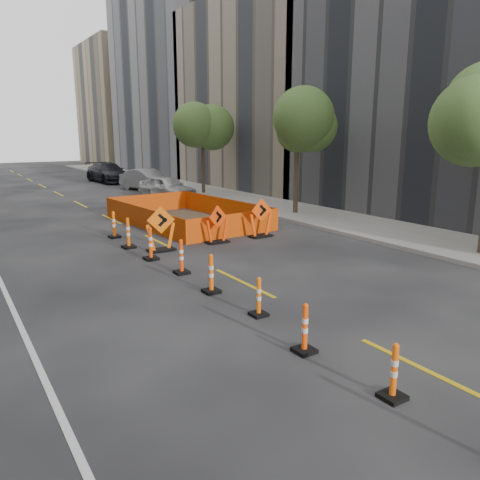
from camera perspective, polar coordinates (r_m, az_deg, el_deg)
ground_plane at (r=10.40m, az=12.69°, el=-10.85°), size 140.00×140.00×0.00m
sidewalk_right at (r=24.81m, az=7.81°, el=3.31°), size 4.00×90.00×0.15m
bld_right_c at (r=38.78m, az=5.80°, el=17.01°), size 12.00×16.00×14.00m
bld_right_d at (r=52.89m, az=-5.84°, el=19.13°), size 12.00×18.00×20.00m
bld_right_e at (r=69.56m, az=-12.94°, el=15.70°), size 12.00×14.00×16.00m
tree_r_b at (r=24.09m, az=7.01°, el=13.69°), size 2.80×2.80×5.95m
tree_r_c at (r=32.45m, az=-4.60°, el=13.49°), size 2.80×2.80×5.95m
channelizer_1 at (r=8.01m, az=18.27°, el=-14.94°), size 0.38×0.38×0.96m
channelizer_2 at (r=9.16m, az=7.92°, el=-10.58°), size 0.39×0.39×1.00m
channelizer_3 at (r=10.83m, az=2.31°, el=-6.90°), size 0.37×0.37×0.93m
channelizer_4 at (r=12.36m, az=-3.53°, el=-4.10°), size 0.42×0.42×1.06m
channelizer_5 at (r=14.12m, az=-7.17°, el=-2.01°), size 0.42×0.42×1.06m
channelizer_6 at (r=15.83m, az=-10.85°, el=-0.41°), size 0.44×0.44×1.12m
channelizer_7 at (r=17.65m, az=-13.48°, el=0.85°), size 0.45×0.45×1.14m
channelizer_8 at (r=19.56m, az=-15.12°, el=1.84°), size 0.43×0.43×1.09m
chevron_sign_left at (r=16.90m, az=-9.64°, el=1.35°), size 1.23×0.95×1.63m
chevron_sign_center at (r=17.95m, az=-2.81°, el=1.95°), size 1.11×0.84×1.48m
chevron_sign_right at (r=19.00m, az=2.55°, el=2.72°), size 1.06×0.64×1.59m
safety_fence at (r=22.21m, az=-6.60°, el=3.32°), size 5.17×8.14×0.98m
parked_car_near at (r=30.60m, az=-8.89°, el=6.36°), size 2.78×4.76×1.52m
parked_car_mid at (r=35.65m, az=-11.26°, el=7.20°), size 2.97×5.03×1.57m
parked_car_far at (r=42.58m, az=-15.78°, el=7.92°), size 2.81×5.95×1.68m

